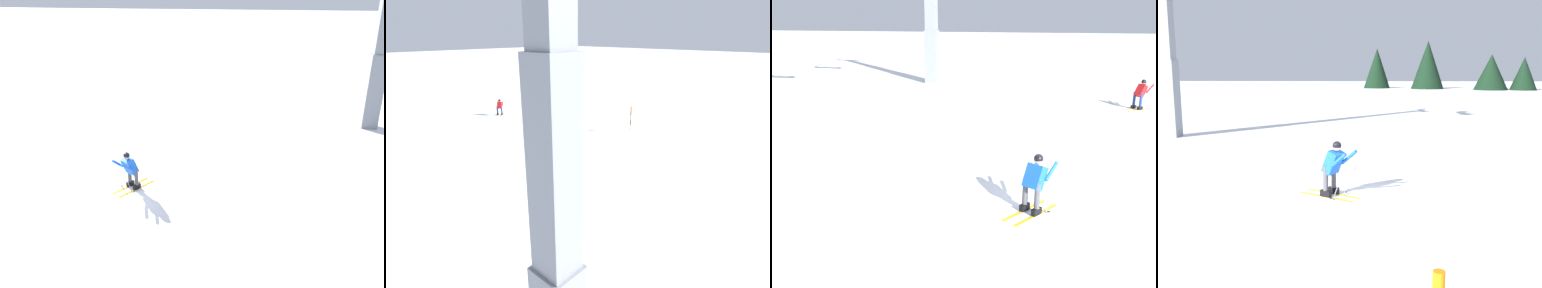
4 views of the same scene
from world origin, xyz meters
The scene contains 3 objects.
ground_plane centered at (0.00, 0.00, 0.00)m, with size 260.00×260.00×0.00m, color white.
skier_carving_main centered at (-0.95, 0.65, 0.77)m, with size 1.59×1.21×1.48m.
lift_tower_near centered at (-9.43, 10.03, 4.71)m, with size 0.74×2.68×11.27m.
Camera 1 is at (10.40, 5.01, 6.37)m, focal length 36.73 mm.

